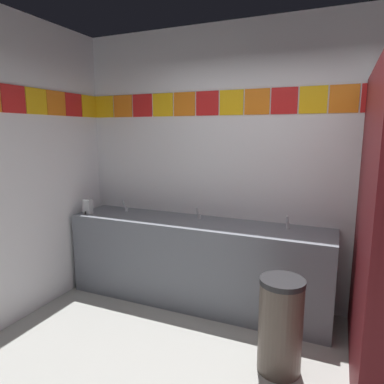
% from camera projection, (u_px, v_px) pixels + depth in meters
% --- Properties ---
extents(wall_back, '(4.36, 0.09, 2.82)m').
position_uv_depth(wall_back, '(282.00, 168.00, 3.36)').
color(wall_back, silver).
rests_on(wall_back, ground_plane).
extents(vanity_counter, '(2.69, 0.56, 0.87)m').
position_uv_depth(vanity_counter, '(195.00, 261.00, 3.54)').
color(vanity_counter, slate).
rests_on(vanity_counter, ground_plane).
extents(faucet_left, '(0.04, 0.10, 0.14)m').
position_uv_depth(faucet_left, '(125.00, 207.00, 3.89)').
color(faucet_left, silver).
rests_on(faucet_left, vanity_counter).
extents(faucet_center, '(0.04, 0.10, 0.14)m').
position_uv_depth(faucet_center, '(198.00, 215.00, 3.54)').
color(faucet_center, silver).
rests_on(faucet_center, vanity_counter).
extents(faucet_right, '(0.04, 0.10, 0.14)m').
position_uv_depth(faucet_right, '(288.00, 224.00, 3.19)').
color(faucet_right, silver).
rests_on(faucet_right, vanity_counter).
extents(soap_dispenser, '(0.09, 0.09, 0.16)m').
position_uv_depth(soap_dispenser, '(88.00, 207.00, 3.78)').
color(soap_dispenser, '#B7BABF').
rests_on(soap_dispenser, vanity_counter).
extents(trash_bin, '(0.33, 0.33, 0.72)m').
position_uv_depth(trash_bin, '(280.00, 325.00, 2.52)').
color(trash_bin, brown).
rests_on(trash_bin, ground_plane).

